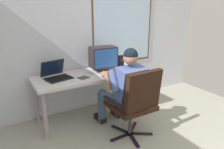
{
  "coord_description": "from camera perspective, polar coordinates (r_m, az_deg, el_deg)",
  "views": [
    {
      "loc": [
        -1.55,
        -0.77,
        1.71
      ],
      "look_at": [
        -0.1,
        1.7,
        0.79
      ],
      "focal_mm": 33.76,
      "sensor_mm": 36.0,
      "label": 1
    }
  ],
  "objects": [
    {
      "name": "wall_rear",
      "position": [
        3.63,
        -4.48,
        11.41
      ],
      "size": [
        4.6,
        0.08,
        2.61
      ],
      "color": "silver",
      "rests_on": "ground"
    },
    {
      "name": "desk",
      "position": [
        3.3,
        -5.73,
        -1.09
      ],
      "size": [
        1.74,
        0.68,
        0.73
      ],
      "color": "gray",
      "rests_on": "ground"
    },
    {
      "name": "office_chair",
      "position": [
        2.75,
        6.56,
        -7.04
      ],
      "size": [
        0.65,
        0.62,
        0.99
      ],
      "color": "black",
      "rests_on": "ground"
    },
    {
      "name": "person_seated",
      "position": [
        2.92,
        3.09,
        -3.71
      ],
      "size": [
        0.55,
        0.82,
        1.22
      ],
      "color": "#3F4E64",
      "rests_on": "ground"
    },
    {
      "name": "crt_monitor",
      "position": [
        3.32,
        -2.42,
        4.69
      ],
      "size": [
        0.43,
        0.3,
        0.4
      ],
      "color": "beige",
      "rests_on": "desk"
    },
    {
      "name": "laptop",
      "position": [
        3.16,
        -14.98,
        0.25
      ],
      "size": [
        0.42,
        0.41,
        0.25
      ],
      "color": "black",
      "rests_on": "desk"
    },
    {
      "name": "wine_glass",
      "position": [
        3.43,
        4.22,
        2.74
      ],
      "size": [
        0.07,
        0.07,
        0.14
      ],
      "color": "silver",
      "rests_on": "desk"
    },
    {
      "name": "desk_speaker",
      "position": [
        3.65,
        2.38,
        3.71
      ],
      "size": [
        0.08,
        0.09,
        0.19
      ],
      "color": "black",
      "rests_on": "desk"
    },
    {
      "name": "cd_case",
      "position": [
        3.09,
        -7.7,
        -0.83
      ],
      "size": [
        0.17,
        0.16,
        0.01
      ],
      "color": "#2F3231",
      "rests_on": "desk"
    }
  ]
}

